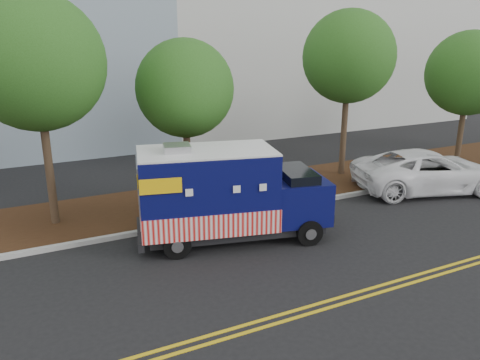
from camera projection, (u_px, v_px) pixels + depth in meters
name	position (u px, v px, depth m)	size (l,w,h in m)	color
ground	(248.00, 233.00, 15.00)	(120.00, 120.00, 0.00)	black
curb	(230.00, 216.00, 16.18)	(120.00, 0.18, 0.15)	#9E9E99
mulch_strip	(207.00, 198.00, 17.99)	(120.00, 4.00, 0.15)	black
centerline_near	(333.00, 299.00, 11.18)	(120.00, 0.10, 0.01)	gold
centerline_far	(339.00, 305.00, 10.97)	(120.00, 0.10, 0.01)	gold
tree_a	(36.00, 63.00, 13.97)	(4.14, 4.14, 7.36)	#38281C
tree_b	(185.00, 89.00, 16.53)	(3.48, 3.48, 6.02)	#38281C
tree_c	(349.00, 57.00, 19.55)	(3.87, 3.87, 7.17)	#38281C
tree_d	(469.00, 73.00, 21.39)	(3.84, 3.84, 6.36)	#38281C
sign_post	(196.00, 187.00, 15.67)	(0.06, 0.06, 2.40)	#473828
food_truck	(224.00, 197.00, 14.14)	(6.16, 3.39, 3.08)	black
white_car	(428.00, 171.00, 18.89)	(2.76, 5.98, 1.66)	white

